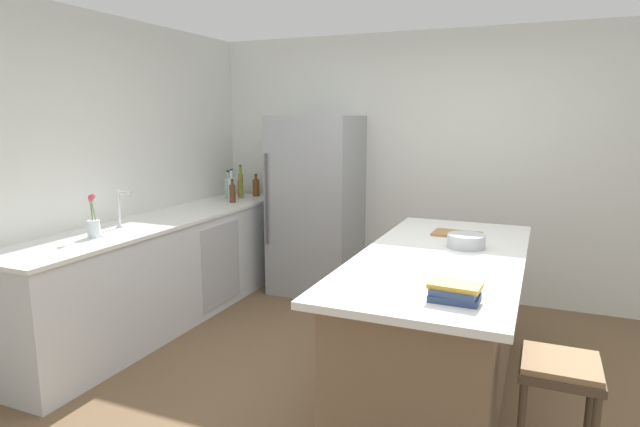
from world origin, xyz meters
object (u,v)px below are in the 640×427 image
bar_stool (559,385)px  syrup_bottle (232,193)px  soda_bottle (232,189)px  cutting_board (457,234)px  olive_oil_bottle (241,185)px  gin_bottle (228,188)px  kitchen_island (438,324)px  refrigerator (316,205)px  sink_faucet (120,208)px  whiskey_bottle (256,187)px  flower_vase (93,225)px  hot_sauce_bottle (240,188)px  mixing_bowl (466,241)px  cookbook_stack (455,292)px

bar_stool → syrup_bottle: syrup_bottle is taller
soda_bottle → cutting_board: bearing=-18.0°
olive_oil_bottle → gin_bottle: (-0.09, -0.10, -0.02)m
kitchen_island → refrigerator: bearing=134.0°
bar_stool → sink_faucet: (-3.18, 0.60, 0.53)m
syrup_bottle → cutting_board: bearing=-16.2°
soda_bottle → cutting_board: (2.42, -0.78, -0.10)m
olive_oil_bottle → whiskey_bottle: bearing=67.0°
kitchen_island → bar_stool: kitchen_island is taller
refrigerator → soda_bottle: (-0.86, -0.23, 0.15)m
flower_vase → hot_sauce_bottle: 2.13m
sink_faucet → cutting_board: 2.59m
mixing_bowl → cutting_board: bearing=107.7°
mixing_bowl → cutting_board: mixing_bowl is taller
sink_faucet → hot_sauce_bottle: sink_faucet is taller
bar_stool → sink_faucet: sink_faucet is taller
syrup_bottle → cookbook_stack: size_ratio=0.98×
soda_bottle → syrup_bottle: 0.13m
hot_sauce_bottle → cookbook_stack: 3.67m
flower_vase → mixing_bowl: 2.63m
soda_bottle → cookbook_stack: bearing=-40.0°
refrigerator → flower_vase: size_ratio=5.61×
soda_bottle → olive_oil_bottle: bearing=92.4°
kitchen_island → soda_bottle: 2.85m
flower_vase → cutting_board: size_ratio=0.93×
soda_bottle → syrup_bottle: bearing=-54.2°
refrigerator → soda_bottle: 0.90m
bar_stool → cutting_board: bearing=117.8°
hot_sauce_bottle → soda_bottle: (0.07, -0.29, 0.03)m
whiskey_bottle → gin_bottle: size_ratio=0.80×
kitchen_island → soda_bottle: (-2.42, 1.39, 0.58)m
olive_oil_bottle → cookbook_stack: olive_oil_bottle is taller
sink_faucet → cookbook_stack: bearing=-14.6°
refrigerator → soda_bottle: bearing=-165.1°
hot_sauce_bottle → olive_oil_bottle: (0.07, -0.09, 0.05)m
mixing_bowl → syrup_bottle: bearing=157.1°
syrup_bottle → cookbook_stack: 3.31m
refrigerator → bar_stool: size_ratio=2.65×
bar_stool → refrigerator: bearing=134.1°
refrigerator → olive_oil_bottle: (-0.87, -0.04, 0.17)m
whiskey_bottle → gin_bottle: 0.33m
refrigerator → mixing_bowl: (1.67, -1.37, 0.08)m
gin_bottle → cookbook_stack: size_ratio=1.22×
sink_faucet → cookbook_stack: size_ratio=1.22×
syrup_bottle → olive_oil_bottle: bearing=105.4°
bar_stool → olive_oil_bottle: size_ratio=1.91×
soda_bottle → kitchen_island: bearing=-29.9°
soda_bottle → sink_faucet: bearing=-92.7°
sink_faucet → gin_bottle: same height
olive_oil_bottle → syrup_bottle: olive_oil_bottle is taller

